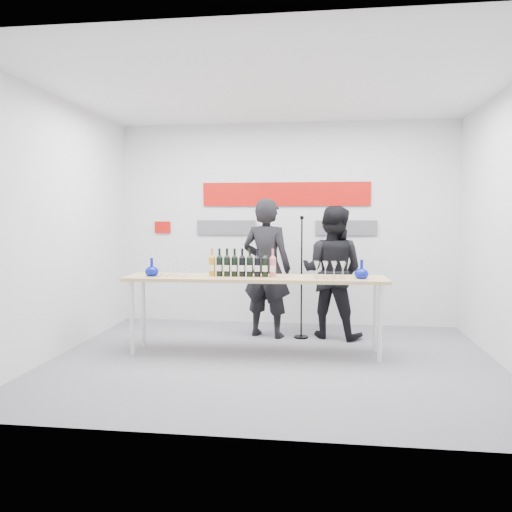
# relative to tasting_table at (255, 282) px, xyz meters

# --- Properties ---
(ground) EXTENTS (5.00, 5.00, 0.00)m
(ground) POSITION_rel_tasting_table_xyz_m (0.23, -0.26, -0.85)
(ground) COLOR slate
(ground) RESTS_ON ground
(back_wall) EXTENTS (5.00, 0.04, 3.00)m
(back_wall) POSITION_rel_tasting_table_xyz_m (0.23, 1.74, 0.65)
(back_wall) COLOR silver
(back_wall) RESTS_ON ground
(signage) EXTENTS (3.38, 0.02, 0.79)m
(signage) POSITION_rel_tasting_table_xyz_m (0.18, 1.71, 0.96)
(signage) COLOR #BB0E08
(signage) RESTS_ON back_wall
(tasting_table) EXTENTS (3.07, 0.69, 0.91)m
(tasting_table) POSITION_rel_tasting_table_xyz_m (0.00, 0.00, 0.00)
(tasting_table) COLOR #DABD75
(tasting_table) RESTS_ON ground
(wine_bottles) EXTENTS (0.80, 0.10, 0.33)m
(wine_bottles) POSITION_rel_tasting_table_xyz_m (-0.15, -0.00, 0.23)
(wine_bottles) COLOR #BF7F19
(wine_bottles) RESTS_ON tasting_table
(decanter_left) EXTENTS (0.16, 0.16, 0.21)m
(decanter_left) POSITION_rel_tasting_table_xyz_m (-1.22, -0.09, 0.18)
(decanter_left) COLOR #081499
(decanter_left) RESTS_ON tasting_table
(decanter_right) EXTENTS (0.16, 0.16, 0.21)m
(decanter_right) POSITION_rel_tasting_table_xyz_m (1.23, -0.02, 0.18)
(decanter_right) COLOR #081499
(decanter_right) RESTS_ON tasting_table
(glasses_left) EXTENTS (0.37, 0.23, 0.18)m
(glasses_left) POSITION_rel_tasting_table_xyz_m (-0.99, -0.03, 0.16)
(glasses_left) COLOR silver
(glasses_left) RESTS_ON tasting_table
(glasses_right) EXTENTS (0.37, 0.23, 0.18)m
(glasses_right) POSITION_rel_tasting_table_xyz_m (0.87, 0.02, 0.16)
(glasses_right) COLOR silver
(glasses_right) RESTS_ON tasting_table
(presenter_left) EXTENTS (0.78, 0.62, 1.86)m
(presenter_left) POSITION_rel_tasting_table_xyz_m (0.05, 0.85, 0.08)
(presenter_left) COLOR black
(presenter_left) RESTS_ON ground
(presenter_right) EXTENTS (1.02, 0.90, 1.76)m
(presenter_right) POSITION_rel_tasting_table_xyz_m (0.92, 0.94, 0.03)
(presenter_right) COLOR black
(presenter_right) RESTS_ON ground
(mic_stand) EXTENTS (0.19, 0.19, 1.63)m
(mic_stand) POSITION_rel_tasting_table_xyz_m (0.51, 0.82, -0.35)
(mic_stand) COLOR black
(mic_stand) RESTS_ON ground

